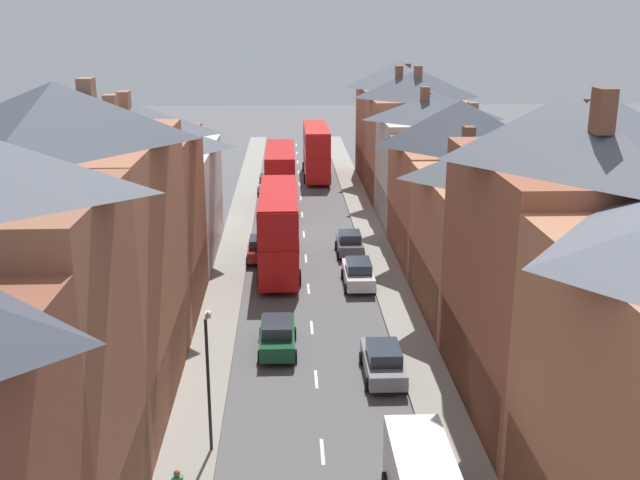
% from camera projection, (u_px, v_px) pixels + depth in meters
% --- Properties ---
extents(pavement_left, '(2.20, 104.00, 0.14)m').
position_uv_depth(pavement_left, '(234.00, 250.00, 53.37)').
color(pavement_left, gray).
rests_on(pavement_left, ground).
extents(pavement_right, '(2.20, 104.00, 0.14)m').
position_uv_depth(pavement_right, '(376.00, 248.00, 53.80)').
color(pavement_right, gray).
rests_on(pavement_right, ground).
extents(centre_line_dashes, '(0.14, 97.80, 0.01)m').
position_uv_depth(centre_line_dashes, '(306.00, 258.00, 51.69)').
color(centre_line_dashes, silver).
rests_on(centre_line_dashes, ground).
extents(terrace_row_left, '(8.00, 54.85, 13.70)m').
position_uv_depth(terrace_row_left, '(58.00, 283.00, 29.13)').
color(terrace_row_left, brown).
rests_on(terrace_row_left, ground).
extents(terrace_row_right, '(8.00, 78.71, 13.90)m').
position_uv_depth(terrace_row_right, '(494.00, 206.00, 41.31)').
color(terrace_row_right, beige).
rests_on(terrace_row_right, ground).
extents(double_decker_bus_lead, '(2.74, 10.80, 5.30)m').
position_uv_depth(double_decker_bus_lead, '(316.00, 151.00, 77.03)').
color(double_decker_bus_lead, red).
rests_on(double_decker_bus_lead, ground).
extents(double_decker_bus_mid_street, '(2.74, 10.80, 5.30)m').
position_uv_depth(double_decker_bus_mid_street, '(279.00, 229.00, 48.66)').
color(double_decker_bus_mid_street, red).
rests_on(double_decker_bus_mid_street, ground).
extents(double_decker_bus_far_approaching, '(2.74, 10.80, 5.30)m').
position_uv_depth(double_decker_bus_far_approaching, '(280.00, 177.00, 64.30)').
color(double_decker_bus_far_approaching, red).
rests_on(double_decker_bus_far_approaching, ground).
extents(car_near_blue, '(1.90, 3.81, 1.63)m').
position_uv_depth(car_near_blue, '(350.00, 243.00, 52.41)').
color(car_near_blue, '#4C515B').
rests_on(car_near_blue, ground).
extents(car_near_silver, '(1.90, 4.42, 1.67)m').
position_uv_depth(car_near_silver, '(278.00, 335.00, 37.21)').
color(car_near_silver, '#144728').
rests_on(car_near_silver, ground).
extents(car_parked_left_a, '(1.90, 4.45, 1.67)m').
position_uv_depth(car_parked_left_a, '(358.00, 273.00, 46.23)').
color(car_parked_left_a, silver).
rests_on(car_parked_left_a, ground).
extents(car_parked_right_a, '(1.90, 4.34, 1.61)m').
position_uv_depth(car_parked_right_a, '(383.00, 361.00, 34.47)').
color(car_parked_right_a, gray).
rests_on(car_parked_right_a, ground).
extents(car_mid_black, '(1.90, 3.95, 1.62)m').
position_uv_depth(car_mid_black, '(261.00, 248.00, 51.25)').
color(car_mid_black, maroon).
rests_on(car_mid_black, ground).
extents(car_parked_left_b, '(1.90, 4.30, 1.60)m').
position_uv_depth(car_parked_left_b, '(268.00, 183.00, 71.47)').
color(car_parked_left_b, '#B7BABF').
rests_on(car_parked_left_b, ground).
extents(street_lamp, '(0.20, 1.12, 5.50)m').
position_uv_depth(street_lamp, '(208.00, 374.00, 27.89)').
color(street_lamp, black).
rests_on(street_lamp, ground).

